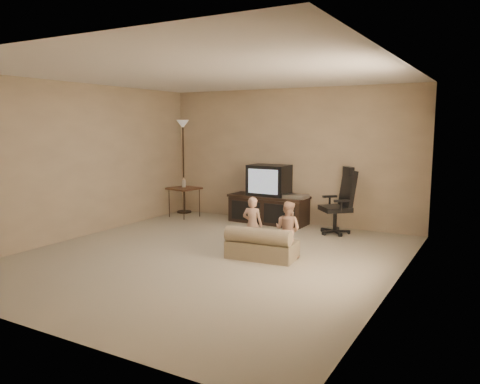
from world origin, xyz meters
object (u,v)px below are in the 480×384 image
object	(u,v)px
floor_lamp	(183,145)
toddler_left	(252,225)
tv_stand	(269,199)
side_table	(184,189)
office_chair	(339,210)
toddler_right	(288,229)
child_sofa	(261,245)

from	to	relation	value
floor_lamp	toddler_left	bearing A→B (deg)	-37.08
tv_stand	floor_lamp	distance (m)	2.23
side_table	office_chair	bearing A→B (deg)	1.55
side_table	floor_lamp	xyz separation A→B (m)	(-0.28, 0.37, 0.84)
office_chair	toddler_right	world-z (taller)	office_chair
child_sofa	tv_stand	bearing A→B (deg)	108.17
side_table	toddler_right	distance (m)	3.41
office_chair	side_table	xyz separation A→B (m)	(-3.16, -0.09, 0.16)
floor_lamp	child_sofa	distance (m)	3.94
office_chair	floor_lamp	bearing A→B (deg)	-136.36
office_chair	floor_lamp	world-z (taller)	floor_lamp
toddler_right	office_chair	bearing A→B (deg)	-89.93
office_chair	floor_lamp	distance (m)	3.59
office_chair	child_sofa	distance (m)	2.06
toddler_right	child_sofa	bearing A→B (deg)	47.97
tv_stand	floor_lamp	bearing A→B (deg)	179.11
floor_lamp	toddler_right	bearing A→B (deg)	-31.81
office_chair	toddler_right	bearing A→B (deg)	-47.60
child_sofa	toddler_right	world-z (taller)	toddler_right
tv_stand	toddler_left	bearing A→B (deg)	-69.62
child_sofa	toddler_left	xyz separation A→B (m)	(-0.25, 0.22, 0.22)
child_sofa	toddler_left	world-z (taller)	toddler_left
side_table	toddler_left	distance (m)	2.98
child_sofa	office_chair	bearing A→B (deg)	71.62
floor_lamp	side_table	bearing A→B (deg)	-52.87
office_chair	toddler_left	distance (m)	1.92
toddler_left	office_chair	bearing A→B (deg)	-120.14
side_table	floor_lamp	world-z (taller)	floor_lamp
office_chair	child_sofa	world-z (taller)	office_chair
toddler_left	toddler_right	distance (m)	0.53
floor_lamp	toddler_right	world-z (taller)	floor_lamp
office_chair	toddler_left	bearing A→B (deg)	-63.52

